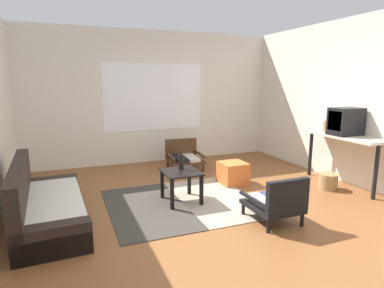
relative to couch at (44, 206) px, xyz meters
name	(u,v)px	position (x,y,z in m)	size (l,w,h in m)	color
ground_plane	(216,213)	(2.05, -0.45, -0.23)	(7.80, 7.80, 0.00)	brown
far_wall_with_window	(153,97)	(2.05, 2.61, 1.12)	(5.60, 0.13, 2.70)	silver
side_wall_right	(359,102)	(4.71, -0.15, 1.12)	(0.12, 6.60, 2.70)	silver
area_rug	(182,202)	(1.76, 0.04, -0.22)	(2.03, 1.85, 0.01)	#38332D
couch	(44,206)	(0.00, 0.00, 0.00)	(0.82, 1.89, 0.77)	black
coffee_table	(181,178)	(1.76, 0.09, 0.12)	(0.50, 0.54, 0.45)	black
armchair_by_window	(184,156)	(2.42, 1.77, 0.02)	(0.68, 0.67, 0.55)	#472D19
armchair_striped_foreground	(276,202)	(2.59, -0.98, 0.04)	(0.57, 0.64, 0.60)	black
ottoman_orange	(233,173)	(2.84, 0.56, -0.05)	(0.42, 0.42, 0.36)	#D1662D
console_shelf	(341,140)	(4.39, -0.17, 0.53)	(0.46, 1.45, 0.85)	beige
crt_television	(346,121)	(4.39, -0.23, 0.84)	(0.46, 0.34, 0.43)	black
clay_vase	(329,125)	(4.39, 0.10, 0.73)	(0.21, 0.21, 0.30)	#A87047
glass_bottle	(181,162)	(1.80, 0.20, 0.33)	(0.07, 0.07, 0.27)	black
wicker_basket	(328,181)	(4.12, -0.24, -0.11)	(0.29, 0.29, 0.25)	#9E7A4C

